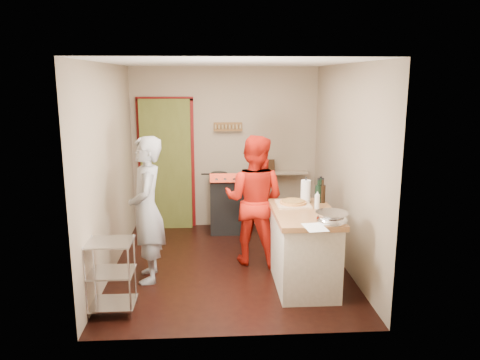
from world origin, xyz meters
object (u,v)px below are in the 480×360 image
Objects in this scene: wire_shelving at (111,273)px; person_red at (254,200)px; island at (304,246)px; stove at (229,204)px; person_stripe at (147,210)px.

wire_shelving is 0.47× the size of person_red.
stove is at bearing 111.35° from island.
island is at bearing 147.26° from person_red.
person_red reaches higher than stove.
person_stripe is 1.03× the size of person_red.
person_stripe is (-1.86, 0.27, 0.40)m from island.
stove is 1.26× the size of wire_shelving.
island reaches higher than wire_shelving.
wire_shelving is at bearing 60.77° from person_red.
person_stripe is at bearing -120.21° from stove.
person_red reaches higher than island.
wire_shelving is 2.11m from person_red.
wire_shelving is 0.98m from person_stripe.
wire_shelving is 0.45× the size of person_stripe.
stove is at bearing 143.15° from person_stripe.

